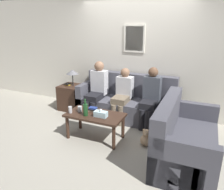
{
  "coord_description": "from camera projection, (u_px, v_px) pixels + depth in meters",
  "views": [
    {
      "loc": [
        1.53,
        -3.8,
        2.05
      ],
      "look_at": [
        -0.1,
        -0.09,
        0.69
      ],
      "focal_mm": 35.0,
      "sensor_mm": 36.0,
      "label": 1
    }
  ],
  "objects": [
    {
      "name": "side_table_with_lamp",
      "position": [
        72.0,
        96.0,
        5.32
      ],
      "size": [
        0.52,
        0.52,
        0.99
      ],
      "color": "#382319",
      "rests_on": "ground_plane"
    },
    {
      "name": "soda_can",
      "position": [
        70.0,
        110.0,
        3.96
      ],
      "size": [
        0.07,
        0.07,
        0.12
      ],
      "color": "#BCBCC1",
      "rests_on": "coffee_table"
    },
    {
      "name": "coffee_table",
      "position": [
        95.0,
        118.0,
        3.94
      ],
      "size": [
        1.04,
        0.55,
        0.47
      ],
      "color": "#382319",
      "rests_on": "ground_plane"
    },
    {
      "name": "tissue_box",
      "position": [
        101.0,
        114.0,
        3.8
      ],
      "size": [
        0.23,
        0.12,
        0.14
      ],
      "color": "silver",
      "rests_on": "coffee_table"
    },
    {
      "name": "wine_bottle",
      "position": [
        85.0,
        109.0,
        3.83
      ],
      "size": [
        0.08,
        0.08,
        0.31
      ],
      "color": "#19421E",
      "rests_on": "coffee_table"
    },
    {
      "name": "couch_main",
      "position": [
        127.0,
        103.0,
        4.87
      ],
      "size": [
        2.08,
        0.83,
        0.95
      ],
      "color": "#4C4C56",
      "rests_on": "ground_plane"
    },
    {
      "name": "person_middle",
      "position": [
        123.0,
        93.0,
        4.66
      ],
      "size": [
        0.34,
        0.6,
        1.12
      ],
      "color": "#756651",
      "rests_on": "ground_plane"
    },
    {
      "name": "wall_back",
      "position": [
        134.0,
        57.0,
        4.94
      ],
      "size": [
        9.0,
        0.08,
        2.6
      ],
      "color": "silver",
      "rests_on": "ground_plane"
    },
    {
      "name": "couch_side",
      "position": [
        183.0,
        141.0,
        3.32
      ],
      "size": [
        0.83,
        1.54,
        0.95
      ],
      "rotation": [
        0.0,
        0.0,
        1.57
      ],
      "color": "#4C4C56",
      "rests_on": "ground_plane"
    },
    {
      "name": "book_stack",
      "position": [
        93.0,
        109.0,
        4.04
      ],
      "size": [
        0.17,
        0.14,
        0.08
      ],
      "color": "beige",
      "rests_on": "coffee_table"
    },
    {
      "name": "person_right",
      "position": [
        151.0,
        95.0,
        4.4
      ],
      "size": [
        0.34,
        0.59,
        1.2
      ],
      "color": "black",
      "rests_on": "ground_plane"
    },
    {
      "name": "drinking_glass",
      "position": [
        80.0,
        109.0,
        4.01
      ],
      "size": [
        0.07,
        0.07,
        0.11
      ],
      "color": "silver",
      "rests_on": "coffee_table"
    },
    {
      "name": "person_left",
      "position": [
        97.0,
        87.0,
        4.84
      ],
      "size": [
        0.34,
        0.63,
        1.23
      ],
      "color": "black",
      "rests_on": "ground_plane"
    },
    {
      "name": "teddy_bear",
      "position": [
        146.0,
        138.0,
        3.78
      ],
      "size": [
        0.2,
        0.2,
        0.31
      ],
      "color": "tan",
      "rests_on": "ground_plane"
    },
    {
      "name": "ground_plane",
      "position": [
        118.0,
        126.0,
        4.53
      ],
      "size": [
        16.0,
        16.0,
        0.0
      ],
      "primitive_type": "plane",
      "color": "#ADA899"
    }
  ]
}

